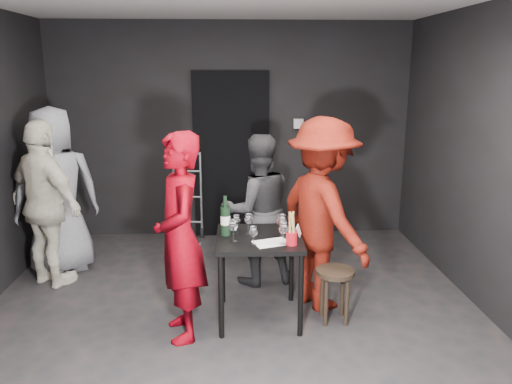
{
  "coord_description": "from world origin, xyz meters",
  "views": [
    {
      "loc": [
        0.01,
        -3.82,
        2.14
      ],
      "look_at": [
        0.21,
        0.25,
        1.12
      ],
      "focal_mm": 35.0,
      "sensor_mm": 36.0,
      "label": 1
    }
  ],
  "objects_px": {
    "hand_truck": "(188,224)",
    "bystander_cream": "(45,195)",
    "woman_black": "(258,209)",
    "stool": "(335,281)",
    "tasting_table": "(259,248)",
    "server_red": "(179,226)",
    "bystander_grey": "(55,177)",
    "breadstick_cup": "(292,229)",
    "wine_bottle": "(225,220)",
    "man_maroon": "(323,200)"
  },
  "relations": [
    {
      "from": "hand_truck",
      "to": "bystander_cream",
      "type": "relative_size",
      "value": 0.61
    },
    {
      "from": "hand_truck",
      "to": "woman_black",
      "type": "bearing_deg",
      "value": -47.9
    },
    {
      "from": "hand_truck",
      "to": "stool",
      "type": "relative_size",
      "value": 2.4
    },
    {
      "from": "stool",
      "to": "bystander_cream",
      "type": "distance_m",
      "value": 2.89
    },
    {
      "from": "tasting_table",
      "to": "woman_black",
      "type": "relative_size",
      "value": 0.49
    },
    {
      "from": "tasting_table",
      "to": "server_red",
      "type": "xyz_separation_m",
      "value": [
        -0.64,
        -0.25,
        0.29
      ]
    },
    {
      "from": "hand_truck",
      "to": "bystander_grey",
      "type": "height_order",
      "value": "bystander_grey"
    },
    {
      "from": "server_red",
      "to": "tasting_table",
      "type": "bearing_deg",
      "value": 97.07
    },
    {
      "from": "hand_truck",
      "to": "woman_black",
      "type": "relative_size",
      "value": 0.73
    },
    {
      "from": "bystander_cream",
      "to": "breadstick_cup",
      "type": "distance_m",
      "value": 2.52
    },
    {
      "from": "server_red",
      "to": "woman_black",
      "type": "distance_m",
      "value": 1.24
    },
    {
      "from": "server_red",
      "to": "woman_black",
      "type": "xyz_separation_m",
      "value": [
        0.67,
        1.02,
        -0.17
      ]
    },
    {
      "from": "stool",
      "to": "breadstick_cup",
      "type": "distance_m",
      "value": 0.66
    },
    {
      "from": "hand_truck",
      "to": "server_red",
      "type": "bearing_deg",
      "value": -76.57
    },
    {
      "from": "server_red",
      "to": "wine_bottle",
      "type": "height_order",
      "value": "server_red"
    },
    {
      "from": "server_red",
      "to": "breadstick_cup",
      "type": "relative_size",
      "value": 6.4
    },
    {
      "from": "breadstick_cup",
      "to": "server_red",
      "type": "bearing_deg",
      "value": -177.22
    },
    {
      "from": "woman_black",
      "to": "breadstick_cup",
      "type": "xyz_separation_m",
      "value": [
        0.22,
        -0.98,
        0.11
      ]
    },
    {
      "from": "server_red",
      "to": "bystander_cream",
      "type": "height_order",
      "value": "server_red"
    },
    {
      "from": "stool",
      "to": "woman_black",
      "type": "relative_size",
      "value": 0.31
    },
    {
      "from": "tasting_table",
      "to": "hand_truck",
      "type": "bearing_deg",
      "value": 110.78
    },
    {
      "from": "server_red",
      "to": "wine_bottle",
      "type": "relative_size",
      "value": 5.44
    },
    {
      "from": "stool",
      "to": "bystander_grey",
      "type": "height_order",
      "value": "bystander_grey"
    },
    {
      "from": "tasting_table",
      "to": "man_maroon",
      "type": "relative_size",
      "value": 0.38
    },
    {
      "from": "hand_truck",
      "to": "tasting_table",
      "type": "bearing_deg",
      "value": -59.42
    },
    {
      "from": "stool",
      "to": "woman_black",
      "type": "height_order",
      "value": "woman_black"
    },
    {
      "from": "wine_bottle",
      "to": "woman_black",
      "type": "bearing_deg",
      "value": 66.33
    },
    {
      "from": "tasting_table",
      "to": "server_red",
      "type": "distance_m",
      "value": 0.74
    },
    {
      "from": "woman_black",
      "to": "man_maroon",
      "type": "distance_m",
      "value": 0.8
    },
    {
      "from": "bystander_cream",
      "to": "woman_black",
      "type": "bearing_deg",
      "value": -145.56
    },
    {
      "from": "tasting_table",
      "to": "bystander_cream",
      "type": "xyz_separation_m",
      "value": [
        -2.05,
        0.81,
        0.28
      ]
    },
    {
      "from": "bystander_grey",
      "to": "hand_truck",
      "type": "bearing_deg",
      "value": -169.37
    },
    {
      "from": "wine_bottle",
      "to": "tasting_table",
      "type": "bearing_deg",
      "value": -12.15
    },
    {
      "from": "hand_truck",
      "to": "server_red",
      "type": "height_order",
      "value": "server_red"
    },
    {
      "from": "hand_truck",
      "to": "server_red",
      "type": "relative_size",
      "value": 0.6
    },
    {
      "from": "hand_truck",
      "to": "bystander_cream",
      "type": "xyz_separation_m",
      "value": [
        -1.26,
        -1.26,
        0.72
      ]
    },
    {
      "from": "man_maroon",
      "to": "breadstick_cup",
      "type": "xyz_separation_m",
      "value": [
        -0.33,
        -0.45,
        -0.12
      ]
    },
    {
      "from": "stool",
      "to": "woman_black",
      "type": "distance_m",
      "value": 1.13
    },
    {
      "from": "hand_truck",
      "to": "wine_bottle",
      "type": "xyz_separation_m",
      "value": [
        0.5,
        -2.01,
        0.67
      ]
    },
    {
      "from": "hand_truck",
      "to": "bystander_grey",
      "type": "xyz_separation_m",
      "value": [
        -1.27,
        -0.92,
        0.83
      ]
    },
    {
      "from": "hand_truck",
      "to": "woman_black",
      "type": "height_order",
      "value": "woman_black"
    },
    {
      "from": "bystander_grey",
      "to": "wine_bottle",
      "type": "height_order",
      "value": "bystander_grey"
    },
    {
      "from": "man_maroon",
      "to": "breadstick_cup",
      "type": "distance_m",
      "value": 0.57
    },
    {
      "from": "hand_truck",
      "to": "man_maroon",
      "type": "height_order",
      "value": "man_maroon"
    },
    {
      "from": "hand_truck",
      "to": "bystander_grey",
      "type": "bearing_deg",
      "value": -134.42
    },
    {
      "from": "hand_truck",
      "to": "man_maroon",
      "type": "xyz_separation_m",
      "value": [
        1.37,
        -1.82,
        0.79
      ]
    },
    {
      "from": "tasting_table",
      "to": "woman_black",
      "type": "bearing_deg",
      "value": 87.69
    },
    {
      "from": "bystander_cream",
      "to": "server_red",
      "type": "bearing_deg",
      "value": 178.51
    },
    {
      "from": "server_red",
      "to": "bystander_grey",
      "type": "distance_m",
      "value": 2.0
    },
    {
      "from": "tasting_table",
      "to": "wine_bottle",
      "type": "height_order",
      "value": "wine_bottle"
    }
  ]
}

